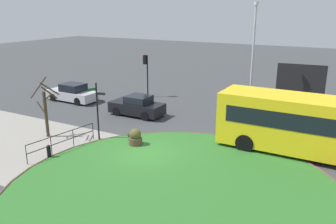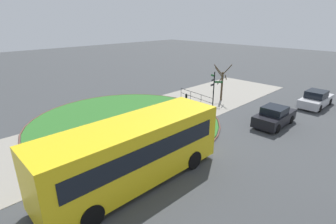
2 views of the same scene
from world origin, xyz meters
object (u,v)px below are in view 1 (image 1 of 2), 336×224
bollard_foreground (49,152)px  car_trailing (137,106)px  planter_near_signpost (135,138)px  street_tree_bare (46,108)px  lamppost_tall (253,53)px  car_near_lane (72,93)px  billboard_left (301,80)px  signpost_directional (98,107)px  bus_yellow (309,125)px  traffic_light_near (146,66)px

bollard_foreground → car_trailing: size_ratio=0.19×
planter_near_signpost → street_tree_bare: street_tree_bare is taller
car_trailing → street_tree_bare: (-2.28, -6.28, 1.13)m
lamppost_tall → car_near_lane: bearing=-159.2°
billboard_left → street_tree_bare: size_ratio=1.01×
signpost_directional → billboard_left: signpost_directional is taller
bus_yellow → car_trailing: bearing=-7.4°
bollard_foreground → car_near_lane: (-7.19, 9.32, 0.28)m
bollard_foreground → planter_near_signpost: bearing=50.4°
bollard_foreground → car_near_lane: car_near_lane is taller
bollard_foreground → car_trailing: car_trailing is taller
car_near_lane → traffic_light_near: (4.59, 4.26, 2.00)m
car_trailing → planter_near_signpost: car_trailing is taller
bollard_foreground → bus_yellow: bearing=30.8°
lamppost_tall → street_tree_bare: size_ratio=2.22×
lamppost_tall → planter_near_signpost: bearing=-107.3°
bus_yellow → planter_near_signpost: size_ratio=9.01×
signpost_directional → lamppost_tall: (5.88, 11.00, 2.25)m
signpost_directional → traffic_light_near: 10.60m
lamppost_tall → planter_near_signpost: lamppost_tall is taller
car_near_lane → street_tree_bare: street_tree_bare is taller
billboard_left → signpost_directional: bearing=-129.5°
traffic_light_near → car_near_lane: bearing=36.6°
car_trailing → billboard_left: bearing=-140.9°
signpost_directional → bollard_foreground: (-0.46, -3.46, -1.61)m
signpost_directional → billboard_left: size_ratio=0.95×
traffic_light_near → lamppost_tall: 9.13m
bus_yellow → billboard_left: bearing=-78.1°
planter_near_signpost → traffic_light_near: bearing=119.1°
lamppost_tall → street_tree_bare: (-8.85, -12.17, -2.45)m
car_trailing → bollard_foreground: bearing=91.5°
bus_yellow → car_near_lane: 18.95m
bollard_foreground → traffic_light_near: size_ratio=0.21×
car_near_lane → car_trailing: size_ratio=1.12×
lamppost_tall → bollard_foreground: bearing=-113.7°
planter_near_signpost → street_tree_bare: 5.77m
signpost_directional → planter_near_signpost: size_ratio=3.33×
lamppost_tall → billboard_left: 4.47m
bus_yellow → car_near_lane: bearing=-6.7°
bus_yellow → car_near_lane: (-18.76, 2.43, -1.00)m
car_trailing → billboard_left: size_ratio=1.10×
car_trailing → traffic_light_near: traffic_light_near is taller
planter_near_signpost → lamppost_tall: bearing=72.7°
signpost_directional → car_trailing: signpost_directional is taller
signpost_directional → bollard_foreground: size_ratio=4.53×
car_near_lane → car_trailing: 7.01m
bus_yellow → traffic_light_near: 15.71m
street_tree_bare → bollard_foreground: bearing=-42.4°
signpost_directional → lamppost_tall: 12.67m
street_tree_bare → lamppost_tall: bearing=54.0°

